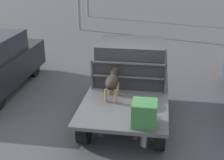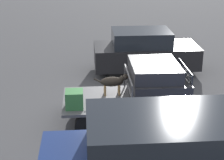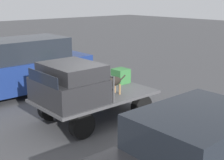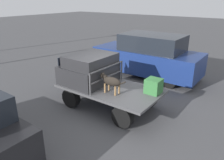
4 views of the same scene
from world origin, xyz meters
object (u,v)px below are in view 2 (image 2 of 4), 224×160
at_px(flatbed_truck, 125,105).
at_px(parked_sedan, 145,51).
at_px(dog, 114,82).
at_px(cargo_crate, 74,99).

distance_m(flatbed_truck, parked_sedan, 4.44).
bearing_deg(parked_sedan, flatbed_truck, -108.36).
xyz_separation_m(flatbed_truck, parked_sedan, (1.26, 4.25, 0.30)).
bearing_deg(dog, cargo_crate, -133.56).
bearing_deg(flatbed_truck, cargo_crate, -161.33).
distance_m(flatbed_truck, dog, 0.75).
bearing_deg(dog, parked_sedan, 79.46).
height_order(flatbed_truck, dog, dog).
bearing_deg(parked_sedan, dog, -113.50).
bearing_deg(flatbed_truck, dog, 132.66).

